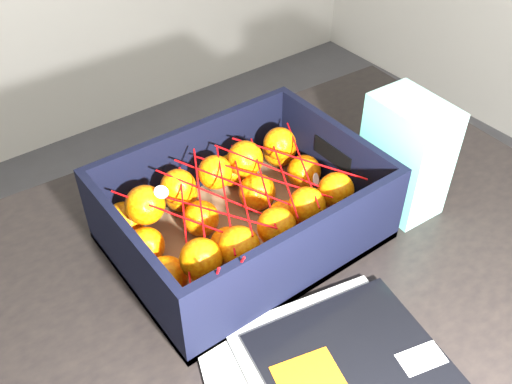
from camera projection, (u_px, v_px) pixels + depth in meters
table at (241, 352)px, 0.81m from camera, size 1.24×0.87×0.75m
produce_crate at (244, 217)px, 0.82m from camera, size 0.37×0.28×0.13m
clementine_heap at (241, 211)px, 0.81m from camera, size 0.35×0.25×0.10m
mesh_net at (242, 193)px, 0.78m from camera, size 0.30×0.24×0.09m
retail_carton at (405, 155)px, 0.85m from camera, size 0.09×0.13×0.18m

